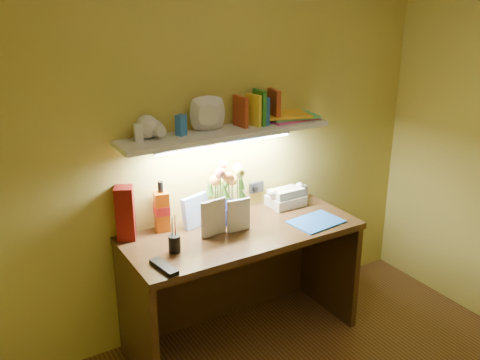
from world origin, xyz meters
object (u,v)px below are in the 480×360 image
(desk_clock, at_px, (301,192))
(telephone, at_px, (286,196))
(flower_bouquet, at_px, (226,193))
(desk, at_px, (242,285))
(whisky_bottle, at_px, (161,206))

(desk_clock, bearing_deg, telephone, -165.56)
(flower_bouquet, distance_m, telephone, 0.46)
(desk, height_order, flower_bouquet, flower_bouquet)
(telephone, height_order, whisky_bottle, whisky_bottle)
(desk, bearing_deg, flower_bouquet, 92.41)
(whisky_bottle, bearing_deg, telephone, -4.18)
(telephone, bearing_deg, desk_clock, 16.00)
(desk, relative_size, telephone, 6.17)
(flower_bouquet, height_order, telephone, flower_bouquet)
(desk_clock, distance_m, whisky_bottle, 1.01)
(desk_clock, bearing_deg, desk, -161.64)
(desk, relative_size, flower_bouquet, 3.95)
(flower_bouquet, xyz_separation_m, telephone, (0.44, 0.00, -0.11))
(flower_bouquet, relative_size, desk_clock, 4.08)
(desk, distance_m, telephone, 0.65)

